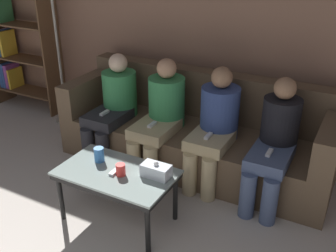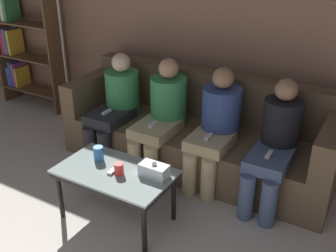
% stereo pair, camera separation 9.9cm
% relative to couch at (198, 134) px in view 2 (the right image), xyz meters
% --- Properties ---
extents(wall_back, '(12.00, 0.06, 2.60)m').
position_rel_couch_xyz_m(wall_back, '(0.00, 0.51, 0.98)').
color(wall_back, '#8C6651').
rests_on(wall_back, ground_plane).
extents(couch, '(2.66, 0.89, 0.89)m').
position_rel_couch_xyz_m(couch, '(0.00, 0.00, 0.00)').
color(couch, brown).
rests_on(couch, ground_plane).
extents(coffee_table, '(0.91, 0.53, 0.45)m').
position_rel_couch_xyz_m(coffee_table, '(-0.17, -1.14, 0.09)').
color(coffee_table, '#8C9E99').
rests_on(coffee_table, ground_plane).
extents(cup_near_left, '(0.07, 0.07, 0.09)m').
position_rel_couch_xyz_m(cup_near_left, '(-0.11, -1.16, 0.18)').
color(cup_near_left, red).
rests_on(cup_near_left, coffee_table).
extents(cup_near_right, '(0.08, 0.08, 0.12)m').
position_rel_couch_xyz_m(cup_near_right, '(-0.38, -1.07, 0.20)').
color(cup_near_right, '#3372BF').
rests_on(cup_near_right, coffee_table).
extents(tissue_box, '(0.22, 0.12, 0.13)m').
position_rel_couch_xyz_m(tissue_box, '(0.14, -1.05, 0.19)').
color(tissue_box, silver).
rests_on(tissue_box, coffee_table).
extents(game_remote, '(0.04, 0.15, 0.02)m').
position_rel_couch_xyz_m(game_remote, '(-0.17, -1.14, 0.15)').
color(game_remote, white).
rests_on(game_remote, coffee_table).
extents(bookshelf, '(1.00, 0.32, 1.77)m').
position_rel_couch_xyz_m(bookshelf, '(-2.72, 0.28, 0.54)').
color(bookshelf, brown).
rests_on(bookshelf, ground_plane).
extents(standing_lamp, '(0.31, 0.26, 1.80)m').
position_rel_couch_xyz_m(standing_lamp, '(-1.83, 0.14, 0.79)').
color(standing_lamp, gray).
rests_on(standing_lamp, ground_plane).
extents(seated_person_left_end, '(0.35, 0.70, 1.05)m').
position_rel_couch_xyz_m(seated_person_left_end, '(-0.83, -0.23, 0.24)').
color(seated_person_left_end, '#28282D').
rests_on(seated_person_left_end, ground_plane).
extents(seated_person_mid_left, '(0.35, 0.72, 1.08)m').
position_rel_couch_xyz_m(seated_person_mid_left, '(-0.28, -0.23, 0.26)').
color(seated_person_mid_left, tan).
rests_on(seated_person_mid_left, ground_plane).
extents(seated_person_mid_right, '(0.35, 0.67, 1.08)m').
position_rel_couch_xyz_m(seated_person_mid_right, '(0.28, -0.21, 0.26)').
color(seated_person_mid_right, tan).
rests_on(seated_person_mid_right, ground_plane).
extents(seated_person_right_end, '(0.32, 0.72, 1.07)m').
position_rel_couch_xyz_m(seated_person_right_end, '(0.83, -0.24, 0.25)').
color(seated_person_right_end, '#47567A').
rests_on(seated_person_right_end, ground_plane).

